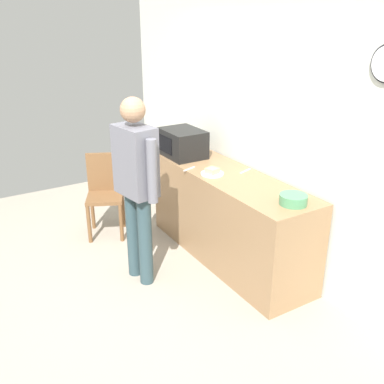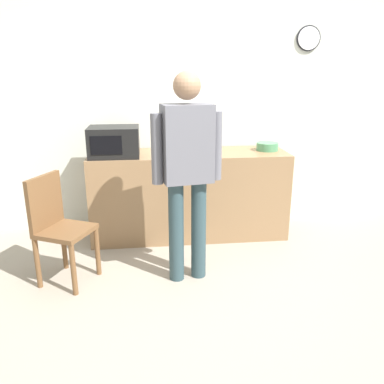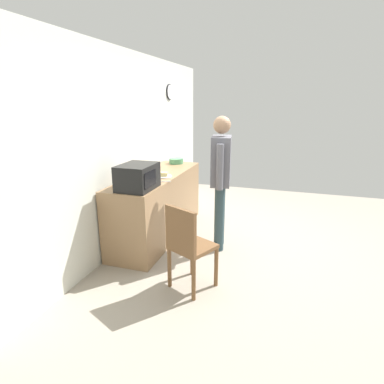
{
  "view_description": "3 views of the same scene",
  "coord_description": "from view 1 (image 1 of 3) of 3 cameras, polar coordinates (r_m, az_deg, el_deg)",
  "views": [
    {
      "loc": [
        3.26,
        -1.23,
        2.43
      ],
      "look_at": [
        -0.12,
        0.82,
        0.81
      ],
      "focal_mm": 41.35,
      "sensor_mm": 36.0,
      "label": 1
    },
    {
      "loc": [
        -0.48,
        -2.83,
        1.78
      ],
      "look_at": [
        -0.08,
        0.7,
        0.66
      ],
      "focal_mm": 36.54,
      "sensor_mm": 36.0,
      "label": 2
    },
    {
      "loc": [
        -4.07,
        -0.59,
        1.95
      ],
      "look_at": [
        0.01,
        0.72,
        0.7
      ],
      "focal_mm": 29.31,
      "sensor_mm": 36.0,
      "label": 3
    }
  ],
  "objects": [
    {
      "name": "fork_utensil",
      "position": [
        4.53,
        -0.34,
        3.01
      ],
      "size": [
        0.07,
        0.17,
        0.01
      ],
      "primitive_type": "cube",
      "rotation": [
        0.0,
        0.0,
        1.9
      ],
      "color": "silver",
      "rests_on": "kitchen_counter"
    },
    {
      "name": "person_standing",
      "position": [
        3.99,
        -7.21,
        1.73
      ],
      "size": [
        0.58,
        0.3,
        1.77
      ],
      "color": "#2E454C",
      "rests_on": "ground_plane"
    },
    {
      "name": "spoon_utensil",
      "position": [
        4.5,
        6.9,
        2.71
      ],
      "size": [
        0.07,
        0.17,
        0.01
      ],
      "primitive_type": "cube",
      "rotation": [
        0.0,
        0.0,
        1.9
      ],
      "color": "silver",
      "rests_on": "kitchen_counter"
    },
    {
      "name": "wooden_chair",
      "position": [
        5.17,
        -11.14,
        0.2
      ],
      "size": [
        0.53,
        0.53,
        0.94
      ],
      "color": "brown",
      "rests_on": "ground_plane"
    },
    {
      "name": "salad_bowl",
      "position": [
        3.78,
        12.94,
        -0.94
      ],
      "size": [
        0.24,
        0.24,
        0.08
      ],
      "primitive_type": "cylinder",
      "color": "#4C8E60",
      "rests_on": "kitchen_counter"
    },
    {
      "name": "microwave",
      "position": [
        4.91,
        -1.21,
        6.33
      ],
      "size": [
        0.5,
        0.39,
        0.3
      ],
      "color": "black",
      "rests_on": "kitchen_counter"
    },
    {
      "name": "back_wall",
      "position": [
        4.46,
        9.49,
        7.35
      ],
      "size": [
        5.4,
        0.13,
        2.6
      ],
      "color": "silver",
      "rests_on": "ground_plane"
    },
    {
      "name": "kitchen_counter",
      "position": [
        4.57,
        4.7,
        -3.25
      ],
      "size": [
        2.1,
        0.62,
        0.93
      ],
      "primitive_type": "cube",
      "color": "#93704C",
      "rests_on": "ground_plane"
    },
    {
      "name": "sandwich_plate",
      "position": [
        4.38,
        2.64,
        2.56
      ],
      "size": [
        0.23,
        0.23,
        0.07
      ],
      "color": "white",
      "rests_on": "kitchen_counter"
    },
    {
      "name": "ground_plane",
      "position": [
        4.25,
        -8.89,
        -12.89
      ],
      "size": [
        6.0,
        6.0,
        0.0
      ],
      "primitive_type": "plane",
      "color": "#9E9384"
    }
  ]
}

